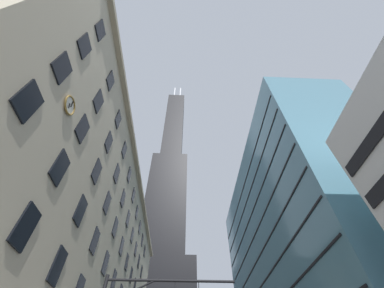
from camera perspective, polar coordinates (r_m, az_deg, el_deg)
station_building at (r=39.05m, az=-30.77°, el=-23.49°), size 18.06×60.17×29.64m
dark_skyscraper at (r=118.81m, az=-6.75°, el=-20.01°), size 28.59×28.59×199.30m
glass_office_midrise at (r=51.34m, az=23.91°, el=-23.28°), size 14.50×49.26×42.02m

